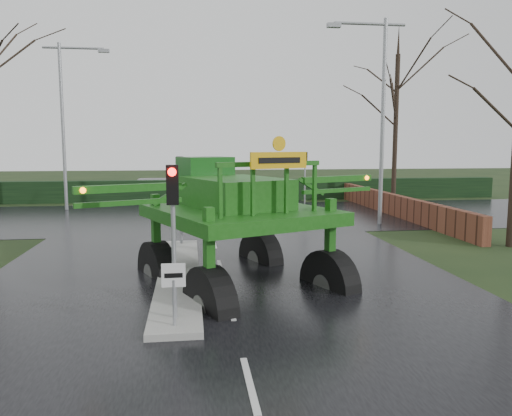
{
  "coord_description": "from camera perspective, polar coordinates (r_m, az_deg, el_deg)",
  "views": [
    {
      "loc": [
        -0.92,
        -11.76,
        3.93
      ],
      "look_at": [
        1.1,
        3.52,
        2.0
      ],
      "focal_mm": 35.0,
      "sensor_mm": 36.0,
      "label": 1
    }
  ],
  "objects": [
    {
      "name": "crop_sprayer",
      "position": [
        12.1,
        -5.94,
        0.12
      ],
      "size": [
        8.61,
        7.02,
        5.2
      ],
      "rotation": [
        0.0,
        0.0,
        0.41
      ],
      "color": "black",
      "rests_on": "ground"
    },
    {
      "name": "street_light_right",
      "position": [
        25.53,
        13.69,
        11.57
      ],
      "size": [
        3.85,
        0.3,
        10.0
      ],
      "color": "gray",
      "rests_on": "ground"
    },
    {
      "name": "median_island",
      "position": [
        15.25,
        -8.79,
        -7.55
      ],
      "size": [
        1.2,
        10.0,
        0.16
      ],
      "primitive_type": "cube",
      "color": "gray",
      "rests_on": "ground"
    },
    {
      "name": "traffic_signal_far",
      "position": [
        32.65,
        5.62,
        4.75
      ],
      "size": [
        0.26,
        0.33,
        3.52
      ],
      "rotation": [
        0.0,
        0.0,
        3.14
      ],
      "color": "gray",
      "rests_on": "ground"
    },
    {
      "name": "street_light_left_far",
      "position": [
        32.64,
        -20.75,
        10.3
      ],
      "size": [
        3.85,
        0.3,
        10.0
      ],
      "color": "gray",
      "rests_on": "ground"
    },
    {
      "name": "road_main",
      "position": [
        22.13,
        -5.04,
        -3.11
      ],
      "size": [
        14.0,
        80.0,
        0.02
      ],
      "primitive_type": "cube",
      "color": "black",
      "rests_on": "ground"
    },
    {
      "name": "traffic_signal_mid",
      "position": [
        19.3,
        -8.66,
        3.08
      ],
      "size": [
        0.26,
        0.33,
        3.52
      ],
      "color": "gray",
      "rests_on": "ground"
    },
    {
      "name": "hedge_row",
      "position": [
        35.91,
        -6.05,
        2.02
      ],
      "size": [
        44.0,
        0.9,
        1.5
      ],
      "primitive_type": "cube",
      "color": "black",
      "rests_on": "ground"
    },
    {
      "name": "brick_wall",
      "position": [
        30.2,
        14.73,
        0.57
      ],
      "size": [
        0.4,
        20.0,
        1.2
      ],
      "primitive_type": "cube",
      "color": "#592D1E",
      "rests_on": "ground"
    },
    {
      "name": "traffic_signal_near",
      "position": [
        10.84,
        -9.47,
        -0.06
      ],
      "size": [
        0.26,
        0.33,
        3.52
      ],
      "color": "gray",
      "rests_on": "ground"
    },
    {
      "name": "ground",
      "position": [
        12.43,
        -2.95,
        -11.3
      ],
      "size": [
        140.0,
        140.0,
        0.0
      ],
      "primitive_type": "plane",
      "color": "black",
      "rests_on": "ground"
    },
    {
      "name": "keep_left_sign",
      "position": [
        10.66,
        -9.39,
        -8.6
      ],
      "size": [
        0.5,
        0.07,
        1.35
      ],
      "color": "gray",
      "rests_on": "ground"
    },
    {
      "name": "white_sedan",
      "position": [
        29.65,
        -1.79,
        -0.48
      ],
      "size": [
        4.89,
        1.78,
        1.6
      ],
      "primitive_type": "imported",
      "rotation": [
        0.0,
        0.0,
        1.59
      ],
      "color": "white",
      "rests_on": "ground"
    },
    {
      "name": "road_cross",
      "position": [
        28.05,
        -5.59,
        -0.94
      ],
      "size": [
        80.0,
        12.0,
        0.02
      ],
      "primitive_type": "cube",
      "color": "black",
      "rests_on": "ground"
    },
    {
      "name": "tree_right_far",
      "position": [
        35.68,
        15.74,
        11.0
      ],
      "size": [
        7.0,
        7.0,
        12.05
      ],
      "color": "black",
      "rests_on": "ground"
    }
  ]
}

